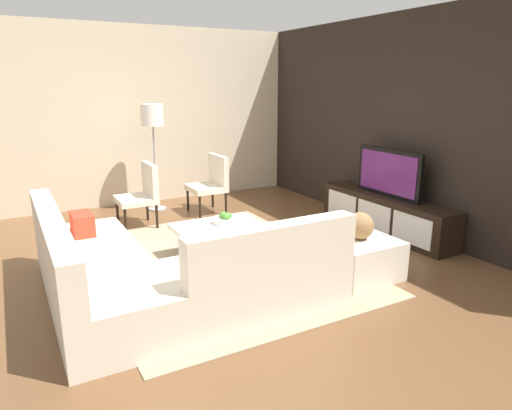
{
  "coord_description": "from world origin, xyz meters",
  "views": [
    {
      "loc": [
        4.24,
        -1.9,
        1.93
      ],
      "look_at": [
        -0.18,
        0.54,
        0.57
      ],
      "focal_mm": 32.08,
      "sensor_mm": 36.0,
      "label": 1
    }
  ],
  "objects_px": {
    "sectional_couch": "(156,274)",
    "fruit_bowl": "(225,219)",
    "decorative_ball": "(360,226)",
    "book_stack": "(223,234)",
    "coffee_table": "(225,244)",
    "media_console": "(385,214)",
    "accent_chair_far": "(212,180)",
    "ottoman": "(358,257)",
    "floor_lamp": "(152,121)",
    "television": "(389,173)",
    "accent_chair_near": "(142,191)"
  },
  "relations": [
    {
      "from": "fruit_bowl",
      "to": "book_stack",
      "type": "height_order",
      "value": "fruit_bowl"
    },
    {
      "from": "television",
      "to": "accent_chair_far",
      "type": "xyz_separation_m",
      "value": [
        -2.04,
        -1.59,
        -0.31
      ]
    },
    {
      "from": "coffee_table",
      "to": "book_stack",
      "type": "bearing_deg",
      "value": -27.24
    },
    {
      "from": "floor_lamp",
      "to": "ottoman",
      "type": "xyz_separation_m",
      "value": [
        3.49,
        1.04,
        -1.17
      ]
    },
    {
      "from": "floor_lamp",
      "to": "decorative_ball",
      "type": "relative_size",
      "value": 5.87
    },
    {
      "from": "ottoman",
      "to": "book_stack",
      "type": "xyz_separation_m",
      "value": [
        -0.79,
        -1.15,
        0.2
      ]
    },
    {
      "from": "floor_lamp",
      "to": "decorative_ball",
      "type": "distance_m",
      "value": 3.73
    },
    {
      "from": "sectional_couch",
      "to": "accent_chair_far",
      "type": "relative_size",
      "value": 2.73
    },
    {
      "from": "floor_lamp",
      "to": "decorative_ball",
      "type": "xyz_separation_m",
      "value": [
        3.49,
        1.04,
        -0.83
      ]
    },
    {
      "from": "television",
      "to": "coffee_table",
      "type": "bearing_deg",
      "value": -92.49
    },
    {
      "from": "ottoman",
      "to": "book_stack",
      "type": "relative_size",
      "value": 3.72
    },
    {
      "from": "accent_chair_near",
      "to": "accent_chair_far",
      "type": "relative_size",
      "value": 1.0
    },
    {
      "from": "media_console",
      "to": "sectional_couch",
      "type": "bearing_deg",
      "value": -81.02
    },
    {
      "from": "media_console",
      "to": "fruit_bowl",
      "type": "relative_size",
      "value": 7.44
    },
    {
      "from": "coffee_table",
      "to": "accent_chair_near",
      "type": "bearing_deg",
      "value": -166.62
    },
    {
      "from": "television",
      "to": "book_stack",
      "type": "height_order",
      "value": "television"
    },
    {
      "from": "media_console",
      "to": "coffee_table",
      "type": "height_order",
      "value": "media_console"
    },
    {
      "from": "decorative_ball",
      "to": "book_stack",
      "type": "xyz_separation_m",
      "value": [
        -0.79,
        -1.15,
        -0.14
      ]
    },
    {
      "from": "television",
      "to": "sectional_couch",
      "type": "xyz_separation_m",
      "value": [
        0.51,
        -3.26,
        -0.52
      ]
    },
    {
      "from": "media_console",
      "to": "accent_chair_far",
      "type": "relative_size",
      "value": 2.39
    },
    {
      "from": "coffee_table",
      "to": "decorative_ball",
      "type": "height_order",
      "value": "decorative_ball"
    },
    {
      "from": "decorative_ball",
      "to": "accent_chair_near",
      "type": "bearing_deg",
      "value": -152.32
    },
    {
      "from": "ottoman",
      "to": "fruit_bowl",
      "type": "distance_m",
      "value": 1.53
    },
    {
      "from": "accent_chair_near",
      "to": "accent_chair_far",
      "type": "distance_m",
      "value": 1.14
    },
    {
      "from": "television",
      "to": "ottoman",
      "type": "relative_size",
      "value": 1.53
    },
    {
      "from": "book_stack",
      "to": "sectional_couch",
      "type": "bearing_deg",
      "value": -65.01
    },
    {
      "from": "sectional_couch",
      "to": "media_console",
      "type": "bearing_deg",
      "value": 98.98
    },
    {
      "from": "accent_chair_near",
      "to": "floor_lamp",
      "type": "relative_size",
      "value": 0.54
    },
    {
      "from": "book_stack",
      "to": "fruit_bowl",
      "type": "bearing_deg",
      "value": 152.05
    },
    {
      "from": "fruit_bowl",
      "to": "book_stack",
      "type": "relative_size",
      "value": 1.49
    },
    {
      "from": "television",
      "to": "ottoman",
      "type": "bearing_deg",
      "value": -54.19
    },
    {
      "from": "accent_chair_near",
      "to": "decorative_ball",
      "type": "height_order",
      "value": "accent_chair_near"
    },
    {
      "from": "media_console",
      "to": "sectional_couch",
      "type": "relative_size",
      "value": 0.88
    },
    {
      "from": "fruit_bowl",
      "to": "decorative_ball",
      "type": "relative_size",
      "value": 1.01
    },
    {
      "from": "floor_lamp",
      "to": "fruit_bowl",
      "type": "bearing_deg",
      "value": 2.51
    },
    {
      "from": "coffee_table",
      "to": "decorative_ball",
      "type": "distance_m",
      "value": 1.48
    },
    {
      "from": "television",
      "to": "book_stack",
      "type": "bearing_deg",
      "value": -87.17
    },
    {
      "from": "accent_chair_far",
      "to": "decorative_ball",
      "type": "bearing_deg",
      "value": 15.26
    },
    {
      "from": "floor_lamp",
      "to": "ottoman",
      "type": "bearing_deg",
      "value": 16.55
    },
    {
      "from": "sectional_couch",
      "to": "fruit_bowl",
      "type": "bearing_deg",
      "value": 126.77
    },
    {
      "from": "floor_lamp",
      "to": "book_stack",
      "type": "distance_m",
      "value": 2.87
    },
    {
      "from": "ottoman",
      "to": "decorative_ball",
      "type": "relative_size",
      "value": 2.53
    },
    {
      "from": "decorative_ball",
      "to": "book_stack",
      "type": "distance_m",
      "value": 1.4
    },
    {
      "from": "media_console",
      "to": "book_stack",
      "type": "height_order",
      "value": "media_console"
    },
    {
      "from": "ottoman",
      "to": "media_console",
      "type": "bearing_deg",
      "value": 125.82
    },
    {
      "from": "sectional_couch",
      "to": "accent_chair_far",
      "type": "height_order",
      "value": "accent_chair_far"
    },
    {
      "from": "book_stack",
      "to": "ottoman",
      "type": "bearing_deg",
      "value": 55.3
    },
    {
      "from": "floor_lamp",
      "to": "accent_chair_far",
      "type": "xyz_separation_m",
      "value": [
        0.53,
        0.71,
        -0.88
      ]
    },
    {
      "from": "media_console",
      "to": "accent_chair_near",
      "type": "distance_m",
      "value": 3.29
    },
    {
      "from": "sectional_couch",
      "to": "decorative_ball",
      "type": "bearing_deg",
      "value": 78.73
    }
  ]
}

